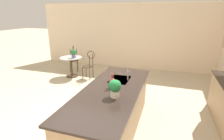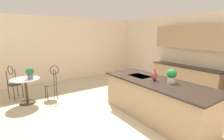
{
  "view_description": "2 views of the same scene",
  "coord_description": "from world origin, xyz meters",
  "px_view_note": "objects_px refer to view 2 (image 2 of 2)",
  "views": [
    {
      "loc": [
        3.29,
        1.83,
        2.3
      ],
      "look_at": [
        -1.05,
        0.41,
        0.85
      ],
      "focal_mm": 28.9,
      "sensor_mm": 36.0,
      "label": 1
    },
    {
      "loc": [
        2.8,
        -2.11,
        1.99
      ],
      "look_at": [
        -0.8,
        0.34,
        1.04
      ],
      "focal_mm": 26.41,
      "sensor_mm": 36.0,
      "label": 2
    }
  ],
  "objects_px": {
    "chair_near_window": "(13,81)",
    "vase_on_counter": "(155,76)",
    "potted_plant_on_table": "(30,72)",
    "chair_by_island": "(52,81)",
    "bistro_table": "(26,89)",
    "potted_plant_counter_near": "(172,75)"
  },
  "relations": [
    {
      "from": "bistro_table",
      "to": "chair_near_window",
      "type": "bearing_deg",
      "value": -157.72
    },
    {
      "from": "bistro_table",
      "to": "potted_plant_counter_near",
      "type": "bearing_deg",
      "value": 41.45
    },
    {
      "from": "chair_by_island",
      "to": "potted_plant_on_table",
      "type": "relative_size",
      "value": 3.39
    },
    {
      "from": "chair_by_island",
      "to": "potted_plant_counter_near",
      "type": "relative_size",
      "value": 3.33
    },
    {
      "from": "chair_near_window",
      "to": "potted_plant_counter_near",
      "type": "height_order",
      "value": "potted_plant_counter_near"
    },
    {
      "from": "chair_by_island",
      "to": "vase_on_counter",
      "type": "relative_size",
      "value": 3.62
    },
    {
      "from": "chair_near_window",
      "to": "vase_on_counter",
      "type": "xyz_separation_m",
      "value": [
        3.26,
        2.72,
        0.46
      ]
    },
    {
      "from": "chair_near_window",
      "to": "vase_on_counter",
      "type": "relative_size",
      "value": 3.62
    },
    {
      "from": "potted_plant_counter_near",
      "to": "vase_on_counter",
      "type": "bearing_deg",
      "value": -155.62
    },
    {
      "from": "chair_near_window",
      "to": "potted_plant_counter_near",
      "type": "relative_size",
      "value": 3.33
    },
    {
      "from": "chair_by_island",
      "to": "potted_plant_counter_near",
      "type": "height_order",
      "value": "potted_plant_counter_near"
    },
    {
      "from": "bistro_table",
      "to": "vase_on_counter",
      "type": "height_order",
      "value": "vase_on_counter"
    },
    {
      "from": "vase_on_counter",
      "to": "potted_plant_on_table",
      "type": "bearing_deg",
      "value": -138.11
    },
    {
      "from": "chair_by_island",
      "to": "potted_plant_on_table",
      "type": "xyz_separation_m",
      "value": [
        -0.0,
        -0.6,
        0.34
      ]
    },
    {
      "from": "bistro_table",
      "to": "potted_plant_on_table",
      "type": "bearing_deg",
      "value": 79.41
    },
    {
      "from": "chair_near_window",
      "to": "potted_plant_on_table",
      "type": "height_order",
      "value": "potted_plant_on_table"
    },
    {
      "from": "potted_plant_on_table",
      "to": "vase_on_counter",
      "type": "height_order",
      "value": "vase_on_counter"
    },
    {
      "from": "chair_near_window",
      "to": "bistro_table",
      "type": "bearing_deg",
      "value": 22.28
    },
    {
      "from": "bistro_table",
      "to": "potted_plant_on_table",
      "type": "height_order",
      "value": "potted_plant_on_table"
    },
    {
      "from": "potted_plant_on_table",
      "to": "vase_on_counter",
      "type": "distance_m",
      "value": 3.47
    },
    {
      "from": "chair_by_island",
      "to": "potted_plant_on_table",
      "type": "height_order",
      "value": "potted_plant_on_table"
    },
    {
      "from": "chair_near_window",
      "to": "potted_plant_on_table",
      "type": "distance_m",
      "value": 0.86
    }
  ]
}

